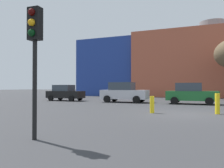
% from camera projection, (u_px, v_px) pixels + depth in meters
% --- Properties ---
extents(ground_plane, '(200.00, 200.00, 0.00)m').
position_uv_depth(ground_plane, '(182.00, 114.00, 11.69)').
color(ground_plane, '#38383A').
extents(building_backdrop, '(42.52, 12.90, 11.68)m').
position_uv_depth(building_backdrop, '(213.00, 66.00, 34.48)').
color(building_backdrop, '#B2563D').
rests_on(building_backdrop, ground_plane).
extents(parked_car_0, '(3.85, 1.89, 1.67)m').
position_uv_depth(parked_car_0, '(65.00, 93.00, 23.17)').
color(parked_car_0, black).
rests_on(parked_car_0, ground_plane).
extents(parked_car_1, '(4.36, 2.14, 1.89)m').
position_uv_depth(parked_car_1, '(124.00, 92.00, 20.77)').
color(parked_car_1, silver).
rests_on(parked_car_1, ground_plane).
extents(parked_car_2, '(4.13, 2.03, 1.79)m').
position_uv_depth(parked_car_2, '(191.00, 94.00, 18.58)').
color(parked_car_2, '#1E662D').
rests_on(parked_car_2, ground_plane).
extents(traffic_light_near_left, '(0.37, 0.37, 3.62)m').
position_uv_depth(traffic_light_near_left, '(34.00, 42.00, 6.01)').
color(traffic_light_near_left, black).
rests_on(traffic_light_near_left, ground_plane).
extents(bollard_yellow_0, '(0.24, 0.24, 1.11)m').
position_uv_depth(bollard_yellow_0, '(217.00, 104.00, 11.64)').
color(bollard_yellow_0, yellow).
rests_on(bollard_yellow_0, ground_plane).
extents(bollard_yellow_1, '(0.24, 0.24, 0.93)m').
position_uv_depth(bollard_yellow_1, '(152.00, 105.00, 12.15)').
color(bollard_yellow_1, yellow).
rests_on(bollard_yellow_1, ground_plane).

